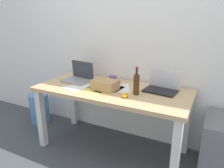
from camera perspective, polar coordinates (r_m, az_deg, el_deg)
ground_plane at (r=2.56m, az=0.00°, el=-16.71°), size 8.00×8.00×0.00m
back_wall at (r=2.50m, az=4.49°, el=14.29°), size 5.20×0.08×2.60m
desk at (r=2.27m, az=0.00°, el=-3.63°), size 1.61×0.72×0.72m
laptop_left at (r=2.51m, az=-8.95°, el=1.83°), size 0.35×0.28×0.22m
laptop_right at (r=2.21m, az=13.15°, el=-0.67°), size 0.34×0.26×0.21m
beer_bottle at (r=2.05m, az=6.53°, el=0.05°), size 0.06×0.06×0.27m
computer_mouse at (r=2.00m, az=3.51°, el=-3.02°), size 0.09×0.11×0.03m
cardboard_box at (r=2.18m, az=-1.87°, el=-0.26°), size 0.27×0.20×0.10m
coffee_mug at (r=2.37m, az=0.18°, el=1.16°), size 0.08×0.08×0.09m
paper_sheet_front_left at (r=2.31m, az=-8.82°, el=-0.70°), size 0.30×0.35×0.00m
paper_sheet_center at (r=2.21m, az=-0.59°, el=-1.41°), size 0.23×0.31×0.00m
paper_yellow_folder at (r=2.20m, az=-4.59°, el=-1.50°), size 0.22×0.30×0.00m
paper_sheet_near_back at (r=2.24m, az=1.96°, el=-1.09°), size 0.32×0.36×0.00m
water_cooler_jug at (r=3.20m, az=-18.82°, el=-6.02°), size 0.27×0.27×0.46m
filing_cabinet at (r=2.31m, az=27.85°, el=-14.95°), size 0.40×0.48×0.56m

